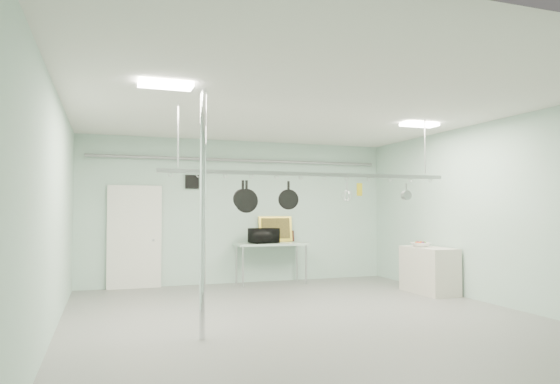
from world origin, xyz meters
name	(u,v)px	position (x,y,z in m)	size (l,w,h in m)	color
floor	(308,320)	(0.00, 0.00, 0.00)	(8.00, 8.00, 0.00)	gray
ceiling	(308,107)	(0.00, 0.00, 3.19)	(7.00, 8.00, 0.02)	silver
back_wall	(241,211)	(0.00, 3.99, 1.60)	(7.00, 0.02, 3.20)	#AFD2C5
right_wall	(494,212)	(3.49, 0.00, 1.60)	(0.02, 8.00, 3.20)	#AFD2C5
door	(134,238)	(-2.30, 3.94, 1.05)	(1.10, 0.10, 2.20)	silver
wall_vent	(192,182)	(-1.10, 3.97, 2.25)	(0.30, 0.04, 0.30)	black
conduit_pipe	(242,160)	(0.00, 3.90, 2.75)	(0.07, 0.07, 6.60)	gray
chrome_pole	(203,213)	(-1.70, -0.60, 1.60)	(0.08, 0.08, 3.20)	silver
prep_table	(271,246)	(0.60, 3.60, 0.83)	(1.60, 0.70, 0.91)	#B3D3C1
side_cabinet	(429,270)	(3.15, 1.40, 0.45)	(0.60, 1.20, 0.90)	beige
pot_rack	(312,172)	(0.20, 0.30, 2.23)	(4.80, 0.06, 1.00)	#B7B7BC
light_panel_left	(166,85)	(-2.20, -0.80, 3.16)	(0.65, 0.30, 0.05)	white
light_panel_right	(419,125)	(2.40, 0.60, 3.16)	(0.65, 0.30, 0.05)	white
microwave	(264,236)	(0.40, 3.52, 1.07)	(0.59, 0.40, 0.33)	black
coffee_canister	(276,238)	(0.70, 3.57, 1.01)	(0.18, 0.18, 0.21)	silver
painting_large	(275,229)	(0.80, 3.90, 1.20)	(0.78, 0.05, 0.58)	gold
painting_small	(288,236)	(1.10, 3.90, 1.03)	(0.30, 0.04, 0.25)	#371913
fruit_bowl	(420,245)	(3.06, 1.55, 0.94)	(0.36, 0.36, 0.09)	white
skillet_left	(246,197)	(-0.88, 0.30, 1.84)	(0.36, 0.06, 0.49)	black
skillet_mid	(243,194)	(-0.93, 0.30, 1.88)	(0.31, 0.06, 0.42)	black
skillet_right	(288,195)	(-0.20, 0.30, 1.88)	(0.31, 0.06, 0.42)	black
whisk	(347,193)	(0.80, 0.30, 1.91)	(0.17, 0.17, 0.35)	#B4B4B9
grater	(359,189)	(1.03, 0.30, 1.97)	(0.09, 0.02, 0.23)	gold
saucepan	(406,191)	(1.91, 0.30, 1.95)	(0.16, 0.08, 0.27)	silver
fruit_cluster	(420,243)	(3.06, 1.55, 0.98)	(0.24, 0.24, 0.09)	maroon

